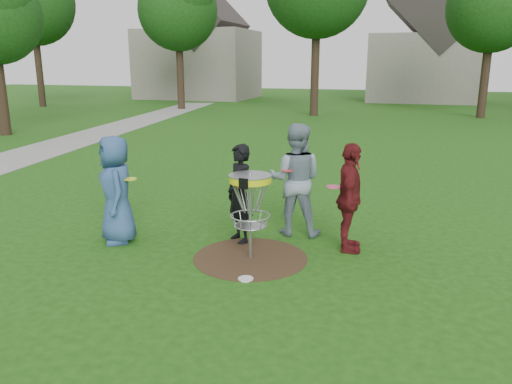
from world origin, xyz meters
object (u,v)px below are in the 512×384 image
(player_black, at_px, (240,194))
(player_maroon, at_px, (349,198))
(player_grey, at_px, (295,180))
(disc_golf_basket, at_px, (250,196))
(player_blue, at_px, (116,190))

(player_black, bearing_deg, player_maroon, 45.56)
(player_black, distance_m, player_grey, 1.05)
(disc_golf_basket, bearing_deg, player_blue, 178.23)
(player_blue, bearing_deg, player_black, 69.27)
(player_maroon, relative_size, disc_golf_basket, 1.29)
(player_blue, height_order, player_black, player_blue)
(player_grey, relative_size, disc_golf_basket, 1.44)
(player_grey, height_order, disc_golf_basket, player_grey)
(disc_golf_basket, bearing_deg, player_maroon, 28.95)
(player_maroon, bearing_deg, player_black, 86.14)
(player_blue, relative_size, player_black, 1.08)
(player_maroon, xyz_separation_m, disc_golf_basket, (-1.41, -0.78, 0.13))
(player_blue, xyz_separation_m, disc_golf_basket, (2.38, -0.07, 0.11))
(player_maroon, height_order, disc_golf_basket, player_maroon)
(player_maroon, distance_m, disc_golf_basket, 1.62)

